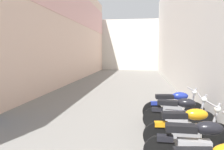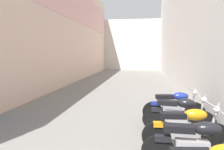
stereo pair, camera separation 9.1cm
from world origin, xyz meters
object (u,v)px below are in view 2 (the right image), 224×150
Objects in this scene: motorcycle_third at (196,144)px; motorcycle_fourth at (187,128)px; motorcycle_fifth at (179,113)px; motorcycle_sixth at (174,105)px.

motorcycle_fourth is at bearing 90.00° from motorcycle_third.
motorcycle_fifth is at bearing 90.00° from motorcycle_third.
motorcycle_third and motorcycle_fourth have the same top height.
motorcycle_third is 0.83m from motorcycle_fourth.
motorcycle_fourth is 1.00× the size of motorcycle_fifth.
motorcycle_third is at bearing -90.00° from motorcycle_fifth.
motorcycle_fifth and motorcycle_sixth have the same top height.
motorcycle_fourth is (-0.00, 0.83, 0.00)m from motorcycle_third.
motorcycle_sixth is at bearing 90.00° from motorcycle_fifth.
motorcycle_sixth is at bearing 90.00° from motorcycle_third.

